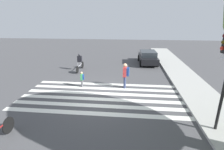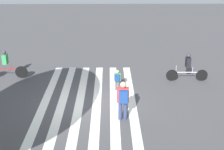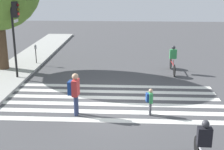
{
  "view_description": "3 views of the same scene",
  "coord_description": "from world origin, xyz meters",
  "px_view_note": "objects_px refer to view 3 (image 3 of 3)",
  "views": [
    {
      "loc": [
        9.95,
        1.73,
        4.75
      ],
      "look_at": [
        -0.44,
        0.66,
        1.3
      ],
      "focal_mm": 28.0,
      "sensor_mm": 36.0,
      "label": 1
    },
    {
      "loc": [
        -1.02,
        13.36,
        6.88
      ],
      "look_at": [
        -1.16,
        -0.65,
        1.25
      ],
      "focal_mm": 50.0,
      "sensor_mm": 36.0,
      "label": 2
    },
    {
      "loc": [
        -13.44,
        -0.66,
        5.31
      ],
      "look_at": [
        -0.11,
        0.04,
        1.29
      ],
      "focal_mm": 50.0,
      "sensor_mm": 36.0,
      "label": 3
    }
  ],
  "objects_px": {
    "traffic_light": "(15,23)",
    "cyclist_far_lane": "(173,59)",
    "cyclist_near_curb": "(204,144)",
    "pedestrian_adult_yellow_jacket": "(75,91)",
    "pedestrian_child_with_backpack": "(150,100)",
    "parking_meter": "(36,50)"
  },
  "relations": [
    {
      "from": "traffic_light",
      "to": "parking_meter",
      "type": "bearing_deg",
      "value": -1.01
    },
    {
      "from": "cyclist_far_lane",
      "to": "cyclist_near_curb",
      "type": "bearing_deg",
      "value": 177.42
    },
    {
      "from": "traffic_light",
      "to": "cyclist_near_curb",
      "type": "xyz_separation_m",
      "value": [
        -8.43,
        -8.27,
        -2.29
      ]
    },
    {
      "from": "parking_meter",
      "to": "pedestrian_adult_yellow_jacket",
      "type": "bearing_deg",
      "value": -153.5
    },
    {
      "from": "parking_meter",
      "to": "cyclist_near_curb",
      "type": "relative_size",
      "value": 0.59
    },
    {
      "from": "parking_meter",
      "to": "pedestrian_adult_yellow_jacket",
      "type": "height_order",
      "value": "pedestrian_adult_yellow_jacket"
    },
    {
      "from": "cyclist_far_lane",
      "to": "pedestrian_adult_yellow_jacket",
      "type": "bearing_deg",
      "value": 143.43
    },
    {
      "from": "traffic_light",
      "to": "cyclist_far_lane",
      "type": "bearing_deg",
      "value": -78.23
    },
    {
      "from": "traffic_light",
      "to": "parking_meter",
      "type": "xyz_separation_m",
      "value": [
        3.14,
        -0.06,
        -2.13
      ]
    },
    {
      "from": "parking_meter",
      "to": "traffic_light",
      "type": "bearing_deg",
      "value": 178.99
    },
    {
      "from": "traffic_light",
      "to": "cyclist_near_curb",
      "type": "height_order",
      "value": "traffic_light"
    },
    {
      "from": "pedestrian_adult_yellow_jacket",
      "to": "pedestrian_child_with_backpack",
      "type": "relative_size",
      "value": 1.57
    },
    {
      "from": "pedestrian_adult_yellow_jacket",
      "to": "pedestrian_child_with_backpack",
      "type": "bearing_deg",
      "value": 98.74
    },
    {
      "from": "cyclist_near_curb",
      "to": "pedestrian_adult_yellow_jacket",
      "type": "bearing_deg",
      "value": 49.63
    },
    {
      "from": "parking_meter",
      "to": "cyclist_near_curb",
      "type": "distance_m",
      "value": 14.19
    },
    {
      "from": "traffic_light",
      "to": "cyclist_far_lane",
      "type": "relative_size",
      "value": 1.87
    },
    {
      "from": "parking_meter",
      "to": "pedestrian_child_with_backpack",
      "type": "relative_size",
      "value": 1.21
    },
    {
      "from": "traffic_light",
      "to": "parking_meter",
      "type": "height_order",
      "value": "traffic_light"
    },
    {
      "from": "traffic_light",
      "to": "cyclist_near_curb",
      "type": "bearing_deg",
      "value": -135.53
    },
    {
      "from": "traffic_light",
      "to": "pedestrian_child_with_backpack",
      "type": "xyz_separation_m",
      "value": [
        -4.48,
        -7.0,
        -2.49
      ]
    },
    {
      "from": "pedestrian_child_with_backpack",
      "to": "cyclist_far_lane",
      "type": "distance_m",
      "value": 6.56
    },
    {
      "from": "traffic_light",
      "to": "pedestrian_adult_yellow_jacket",
      "type": "bearing_deg",
      "value": -139.69
    }
  ]
}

